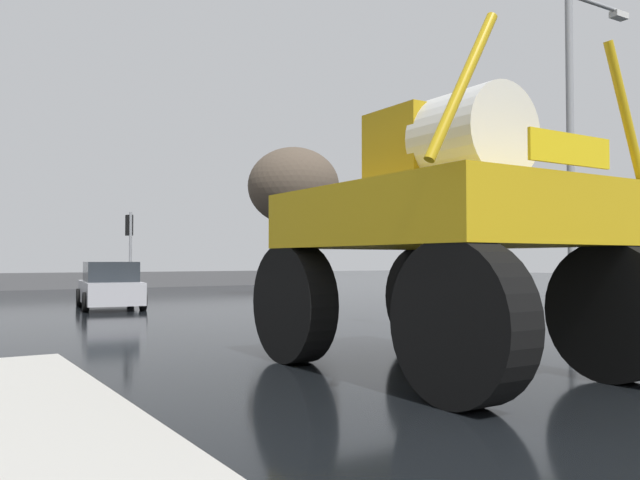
% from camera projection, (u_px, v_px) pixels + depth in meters
% --- Properties ---
extents(ground_plane, '(120.00, 120.00, 0.00)m').
position_uv_depth(ground_plane, '(147.00, 319.00, 17.21)').
color(ground_plane, black).
extents(median_island, '(1.50, 11.30, 0.15)m').
position_uv_depth(median_island, '(92.00, 469.00, 4.63)').
color(median_island, '#B2AFA8').
rests_on(median_island, ground).
extents(oversize_sprayer, '(3.84, 5.42, 4.39)m').
position_uv_depth(oversize_sprayer, '(441.00, 231.00, 9.15)').
color(oversize_sprayer, black).
rests_on(oversize_sprayer, ground).
extents(sedan_ahead, '(2.30, 4.29, 1.52)m').
position_uv_depth(sedan_ahead, '(110.00, 286.00, 21.09)').
color(sedan_ahead, '#B7B7BF').
rests_on(sedan_ahead, ground).
extents(traffic_signal_near_right, '(0.24, 0.54, 3.86)m').
position_uv_depth(traffic_signal_near_right, '(419.00, 206.00, 14.82)').
color(traffic_signal_near_right, gray).
rests_on(traffic_signal_near_right, ground).
extents(traffic_signal_far_left, '(0.24, 0.55, 3.51)m').
position_uv_depth(traffic_signal_far_left, '(129.00, 236.00, 26.12)').
color(traffic_signal_far_left, gray).
rests_on(traffic_signal_far_left, ground).
extents(streetlight_near_right, '(2.33, 0.24, 8.07)m').
position_uv_depth(streetlight_near_right, '(575.00, 136.00, 15.37)').
color(streetlight_near_right, gray).
rests_on(streetlight_near_right, ground).
extents(bare_tree_right, '(3.95, 3.95, 6.45)m').
position_uv_depth(bare_tree_right, '(294.00, 187.00, 27.85)').
color(bare_tree_right, '#473828').
rests_on(bare_tree_right, ground).
extents(roadside_barrier, '(27.66, 0.24, 0.90)m').
position_uv_depth(roadside_barrier, '(34.00, 281.00, 33.82)').
color(roadside_barrier, '#59595B').
rests_on(roadside_barrier, ground).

